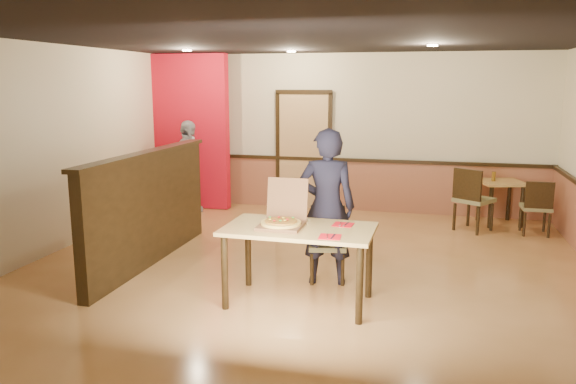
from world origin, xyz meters
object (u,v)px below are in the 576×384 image
passerby (188,167)px  condiment (494,176)px  side_chair_left (472,197)px  side_chair_right (537,205)px  diner_chair (328,240)px  main_table (299,238)px  diner (327,207)px  side_table (501,191)px  pizza_box (282,221)px

passerby → condiment: 5.15m
condiment → side_chair_left: bearing=-122.1°
side_chair_right → passerby: passerby is taller
diner_chair → side_chair_left: bearing=45.6°
main_table → diner_chair: bearing=80.5°
side_chair_right → diner: bearing=45.1°
passerby → diner: bearing=-131.8°
passerby → condiment: bearing=-82.4°
main_table → condiment: size_ratio=10.25×
side_chair_left → side_chair_right: side_chair_left is taller
diner → condiment: bearing=-131.1°
main_table → diner: bearing=77.6°
diner → condiment: diner is taller
diner → passerby: bearing=-53.0°
side_table → condiment: (-0.13, -0.03, 0.25)m
side_chair_left → pizza_box: (-2.12, -3.48, 0.34)m
main_table → diner: 0.72m
diner → pizza_box: size_ratio=3.42×
side_chair_left → side_chair_right: bearing=-145.6°
diner_chair → side_chair_right: 3.81m
side_chair_left → passerby: bearing=33.2°
condiment → main_table: bearing=-119.6°
diner_chair → diner: (0.01, -0.14, 0.43)m
side_chair_right → passerby: bearing=-1.8°
main_table → diner_chair: diner_chair is taller
side_chair_left → pizza_box: pizza_box is taller
diner_chair → diner: size_ratio=0.48×
side_chair_left → diner: 3.34m
side_table → passerby: 5.30m
main_table → side_table: 4.76m
diner_chair → side_chair_right: diner_chair is taller
side_chair_right → condiment: size_ratio=5.59×
pizza_box → condiment: bearing=58.9°
diner → condiment: 4.00m
side_chair_right → side_table: side_chair_right is taller
diner_chair → condiment: 3.90m
passerby → pizza_box: (2.65, -3.59, 0.06)m
passerby → condiment: size_ratio=10.84×
diner_chair → diner: diner is taller
diner_chair → pizza_box: size_ratio=1.63×
main_table → side_chair_right: side_chair_right is taller
side_chair_right → side_table: bearing=-54.4°
side_table → diner: (-2.27, -3.41, 0.36)m
condiment → pizza_box: bearing=-121.5°
side_chair_right → main_table: bearing=49.6°
side_table → pizza_box: bearing=-122.6°
side_table → side_chair_left: bearing=-128.8°
condiment → side_chair_right: bearing=-44.8°
diner → side_chair_right: bearing=-143.0°
diner_chair → side_table: 3.99m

